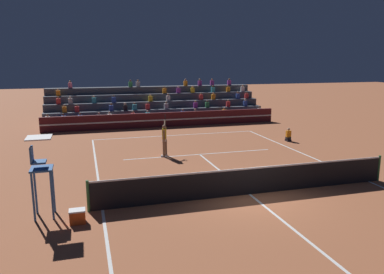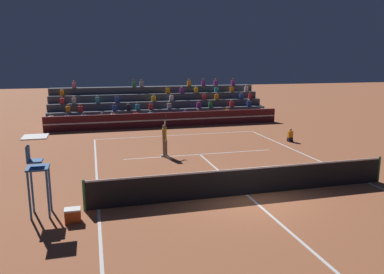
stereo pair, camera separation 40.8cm
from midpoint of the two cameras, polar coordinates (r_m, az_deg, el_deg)
ground_plane at (r=14.63m, az=9.12°, el=-8.68°), size 120.00×120.00×0.00m
court_lines at (r=14.63m, az=9.12°, el=-8.67°), size 11.10×23.90×0.01m
tennis_net at (r=14.45m, az=9.19°, el=-6.66°), size 12.00×0.10×1.10m
sponsor_banner_wall at (r=28.82m, az=-3.36°, el=2.67°), size 18.00×0.26×1.10m
bleacher_stand at (r=32.45m, az=-4.72°, el=4.50°), size 17.92×4.75×3.38m
umpire_chair at (r=13.03m, az=-21.82°, el=-4.01°), size 0.76×0.84×2.67m
ball_kid_courtside at (r=24.35m, az=15.20°, el=0.09°), size 0.30×0.36×0.84m
tennis_player at (r=19.87m, az=-3.60°, el=-0.18°), size 0.56×1.39×2.18m
tennis_ball at (r=17.54m, az=16.71°, el=-5.46°), size 0.07×0.07×0.07m
equipment_cooler at (r=12.61m, az=-16.82°, el=-11.35°), size 0.50×0.38×0.45m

